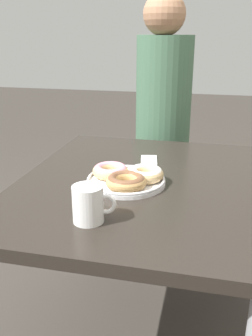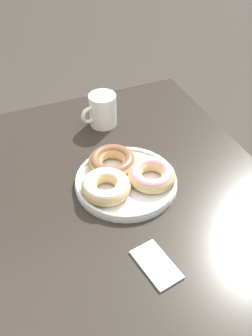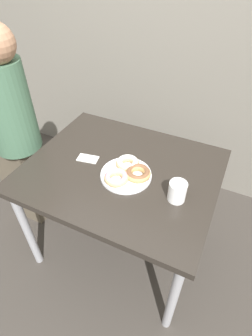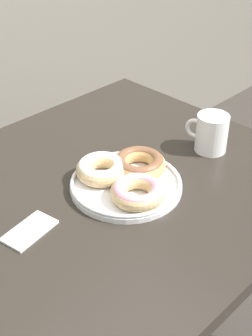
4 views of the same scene
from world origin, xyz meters
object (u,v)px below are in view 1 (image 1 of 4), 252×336
object	(u,v)px
dining_table	(141,200)
donut_plate	(127,177)
napkin	(149,160)
person_figure	(163,130)
coffee_mug	(89,204)

from	to	relation	value
dining_table	donut_plate	bearing A→B (deg)	-36.78
napkin	person_figure	bearing A→B (deg)	-178.40
dining_table	napkin	bearing A→B (deg)	-177.22
dining_table	donut_plate	xyz separation A→B (m)	(0.06, -0.04, 0.11)
donut_plate	person_figure	size ratio (longest dim) A/B	0.21
dining_table	donut_plate	distance (m)	0.13
donut_plate	napkin	world-z (taller)	donut_plate
dining_table	donut_plate	world-z (taller)	donut_plate
dining_table	napkin	world-z (taller)	napkin
donut_plate	person_figure	bearing A→B (deg)	178.86
dining_table	person_figure	size ratio (longest dim) A/B	0.74
donut_plate	napkin	size ratio (longest dim) A/B	2.31
donut_plate	coffee_mug	distance (m)	0.29
person_figure	coffee_mug	bearing A→B (deg)	-3.07
coffee_mug	napkin	size ratio (longest dim) A/B	0.95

